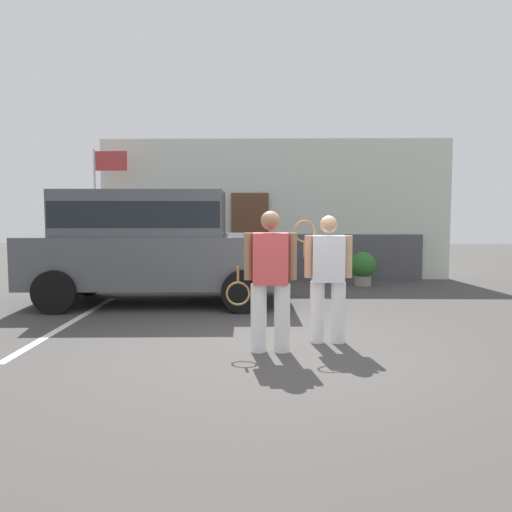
# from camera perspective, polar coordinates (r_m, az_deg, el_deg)

# --- Properties ---
(ground_plane) EXTENTS (40.00, 40.00, 0.00)m
(ground_plane) POSITION_cam_1_polar(r_m,az_deg,el_deg) (6.75, 2.73, -9.82)
(ground_plane) COLOR #423F3D
(parking_stripe_0) EXTENTS (0.12, 4.40, 0.01)m
(parking_stripe_0) POSITION_cam_1_polar(r_m,az_deg,el_deg) (8.74, -18.95, -6.65)
(parking_stripe_0) COLOR silver
(parking_stripe_0) RESTS_ON ground_plane
(house_frontage) EXTENTS (8.50, 0.40, 3.40)m
(house_frontage) POSITION_cam_1_polar(r_m,az_deg,el_deg) (13.33, 1.96, 4.48)
(house_frontage) COLOR silver
(house_frontage) RESTS_ON ground_plane
(parked_suv) EXTENTS (4.68, 2.32, 2.05)m
(parked_suv) POSITION_cam_1_polar(r_m,az_deg,el_deg) (9.98, -10.92, 1.59)
(parked_suv) COLOR #4C4F54
(parked_suv) RESTS_ON ground_plane
(tennis_player_man) EXTENTS (0.89, 0.27, 1.70)m
(tennis_player_man) POSITION_cam_1_polar(r_m,az_deg,el_deg) (6.49, 1.47, -2.50)
(tennis_player_man) COLOR white
(tennis_player_man) RESTS_ON ground_plane
(tennis_player_woman) EXTENTS (0.75, 0.26, 1.64)m
(tennis_player_woman) POSITION_cam_1_polar(r_m,az_deg,el_deg) (7.00, 7.56, -2.16)
(tennis_player_woman) COLOR white
(tennis_player_woman) RESTS_ON ground_plane
(potted_plant_by_porch) EXTENTS (0.58, 0.58, 0.76)m
(potted_plant_by_porch) POSITION_cam_1_polar(r_m,az_deg,el_deg) (12.33, 11.19, -1.14)
(potted_plant_by_porch) COLOR gray
(potted_plant_by_porch) RESTS_ON ground_plane
(flag_pole) EXTENTS (0.80, 0.06, 3.10)m
(flag_pole) POSITION_cam_1_polar(r_m,az_deg,el_deg) (13.20, -15.85, 6.66)
(flag_pole) COLOR silver
(flag_pole) RESTS_ON ground_plane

